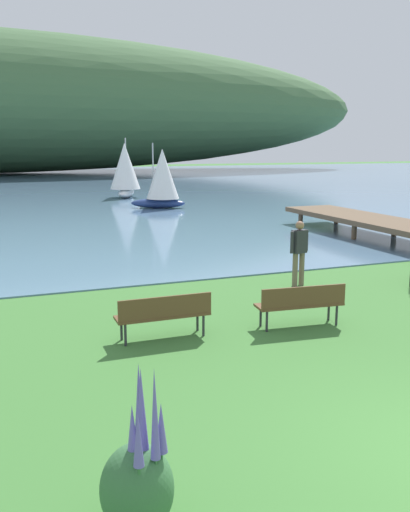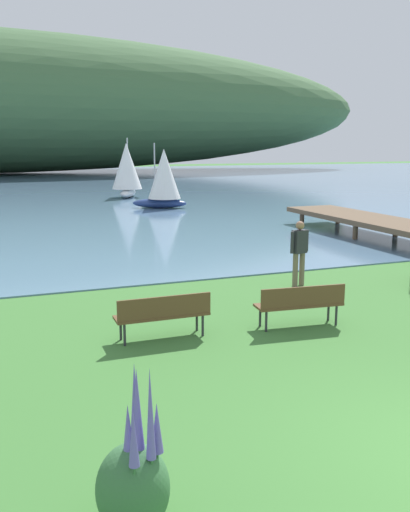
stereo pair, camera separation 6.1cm
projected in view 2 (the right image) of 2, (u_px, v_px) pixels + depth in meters
The scene contains 8 objects.
bay_water at pixel (50, 185), 51.64m from camera, with size 180.00×80.00×0.04m, color #5B7F9E.
park_bench_near_camera at pixel (300, 302), 11.12m from camera, with size 1.84×0.66×0.88m.
park_bench_further_along at pixel (163, 313), 10.42m from camera, with size 1.80×0.49×0.88m.
person_at_shoreline at pixel (299, 249), 14.32m from camera, with size 0.59×0.31×1.71m.
echium_bush_closest_to_camera at pixel (134, 481), 5.19m from camera, with size 0.70×0.70×1.71m.
sailboat_nearest_to_shore at pixel (163, 178), 31.84m from camera, with size 3.24×2.50×3.72m.
sailboat_toward_hillside at pixel (127, 170), 38.31m from camera, with size 2.67×3.61×4.10m.
pier_dock at pixel (376, 221), 21.69m from camera, with size 2.40×10.00×0.80m.
Camera 2 is at (-4.98, -4.30, 3.62)m, focal length 38.83 mm.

